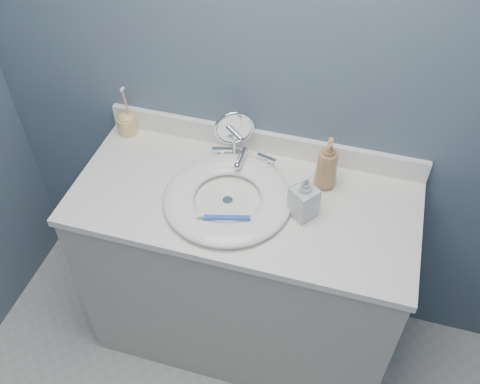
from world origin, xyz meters
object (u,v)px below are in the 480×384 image
at_px(soap_bottle_amber, 327,163).
at_px(soap_bottle_clear, 304,196).
at_px(makeup_mirror, 234,134).
at_px(toothbrush_holder, 127,122).

bearing_deg(soap_bottle_amber, soap_bottle_clear, -106.00).
bearing_deg(makeup_mirror, toothbrush_holder, 151.40).
height_order(soap_bottle_clear, toothbrush_holder, toothbrush_holder).
bearing_deg(soap_bottle_amber, toothbrush_holder, 174.80).
distance_m(soap_bottle_amber, toothbrush_holder, 0.80).
relative_size(makeup_mirror, soap_bottle_amber, 1.05).
xyz_separation_m(makeup_mirror, toothbrush_holder, (-0.45, 0.03, -0.07)).
bearing_deg(toothbrush_holder, soap_bottle_amber, -5.39).
bearing_deg(soap_bottle_clear, soap_bottle_amber, 111.25).
distance_m(makeup_mirror, toothbrush_holder, 0.45).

